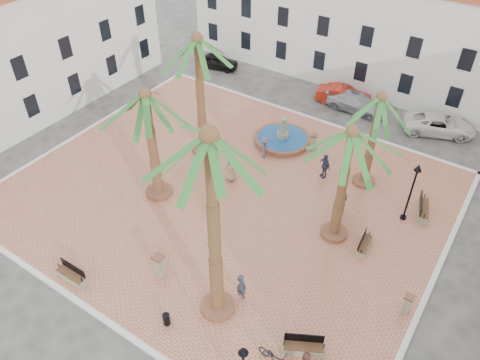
{
  "coord_description": "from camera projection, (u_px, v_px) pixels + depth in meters",
  "views": [
    {
      "loc": [
        13.21,
        -18.27,
        19.78
      ],
      "look_at": [
        1.0,
        0.0,
        1.6
      ],
      "focal_mm": 35.0,
      "sensor_mm": 36.0,
      "label": 1
    }
  ],
  "objects": [
    {
      "name": "ground",
      "position": [
        227.0,
        194.0,
        29.97
      ],
      "size": [
        120.0,
        120.0,
        0.0
      ],
      "primitive_type": "plane",
      "color": "#56544F",
      "rests_on": "ground"
    },
    {
      "name": "plaza",
      "position": [
        227.0,
        193.0,
        29.92
      ],
      "size": [
        26.0,
        22.0,
        0.15
      ],
      "primitive_type": "cube",
      "color": "#C97556",
      "rests_on": "ground"
    },
    {
      "name": "kerb_n",
      "position": [
        307.0,
        117.0,
        36.96
      ],
      "size": [
        26.3,
        0.3,
        0.16
      ],
      "primitive_type": "cube",
      "color": "silver",
      "rests_on": "ground"
    },
    {
      "name": "kerb_s",
      "position": [
        98.0,
        316.0,
        22.87
      ],
      "size": [
        26.3,
        0.3,
        0.16
      ],
      "primitive_type": "cube",
      "color": "silver",
      "rests_on": "ground"
    },
    {
      "name": "kerb_e",
      "position": [
        431.0,
        284.0,
        24.35
      ],
      "size": [
        0.3,
        22.3,
        0.16
      ],
      "primitive_type": "cube",
      "color": "silver",
      "rests_on": "ground"
    },
    {
      "name": "kerb_w",
      "position": [
        87.0,
        130.0,
        35.48
      ],
      "size": [
        0.3,
        22.3,
        0.16
      ],
      "primitive_type": "cube",
      "color": "silver",
      "rests_on": "ground"
    },
    {
      "name": "building_north",
      "position": [
        361.0,
        23.0,
        39.74
      ],
      "size": [
        30.4,
        7.4,
        9.5
      ],
      "color": "white",
      "rests_on": "ground"
    },
    {
      "name": "building_west",
      "position": [
        18.0,
        50.0,
        34.9
      ],
      "size": [
        6.4,
        24.4,
        10.0
      ],
      "rotation": [
        0.0,
        0.0,
        1.57
      ],
      "color": "white",
      "rests_on": "ground"
    },
    {
      "name": "fountain",
      "position": [
        282.0,
        138.0,
        34.0
      ],
      "size": [
        4.08,
        4.08,
        2.11
      ],
      "color": "brown",
      "rests_on": "plaza"
    },
    {
      "name": "palm_nw",
      "position": [
        198.0,
        52.0,
        28.74
      ],
      "size": [
        5.43,
        5.43,
        8.66
      ],
      "color": "brown",
      "rests_on": "plaza"
    },
    {
      "name": "palm_sw",
      "position": [
        147.0,
        108.0,
        25.83
      ],
      "size": [
        5.52,
        5.52,
        7.5
      ],
      "color": "brown",
      "rests_on": "plaza"
    },
    {
      "name": "palm_s",
      "position": [
        210.0,
        158.0,
        17.2
      ],
      "size": [
        5.57,
        5.57,
        10.7
      ],
      "color": "brown",
      "rests_on": "plaza"
    },
    {
      "name": "palm_e",
      "position": [
        350.0,
        146.0,
        23.04
      ],
      "size": [
        5.1,
        5.1,
        7.43
      ],
      "color": "brown",
      "rests_on": "plaza"
    },
    {
      "name": "palm_ne",
      "position": [
        379.0,
        108.0,
        27.1
      ],
      "size": [
        4.73,
        4.73,
        6.65
      ],
      "color": "brown",
      "rests_on": "plaza"
    },
    {
      "name": "bench_s",
      "position": [
        72.0,
        276.0,
        24.32
      ],
      "size": [
        1.85,
        0.59,
        0.97
      ],
      "rotation": [
        0.0,
        0.0,
        0.01
      ],
      "color": "gray",
      "rests_on": "plaza"
    },
    {
      "name": "bench_se",
      "position": [
        303.0,
        348.0,
        21.15
      ],
      "size": [
        1.95,
        1.42,
        1.0
      ],
      "rotation": [
        0.0,
        0.0,
        0.5
      ],
      "color": "gray",
      "rests_on": "plaza"
    },
    {
      "name": "bench_e",
      "position": [
        364.0,
        245.0,
        26.02
      ],
      "size": [
        0.64,
        1.66,
        0.86
      ],
      "rotation": [
        0.0,
        0.0,
        1.66
      ],
      "color": "gray",
      "rests_on": "plaza"
    },
    {
      "name": "bench_ne",
      "position": [
        423.0,
        210.0,
        28.17
      ],
      "size": [
        1.14,
        2.08,
        1.05
      ],
      "rotation": [
        0.0,
        0.0,
        1.85
      ],
      "color": "gray",
      "rests_on": "plaza"
    },
    {
      "name": "lamppost_e",
      "position": [
        414.0,
        183.0,
        26.28
      ],
      "size": [
        0.44,
        0.44,
        4.05
      ],
      "color": "black",
      "rests_on": "plaza"
    },
    {
      "name": "bollard_se",
      "position": [
        159.0,
        266.0,
        24.22
      ],
      "size": [
        0.54,
        0.54,
        1.47
      ],
      "rotation": [
        0.0,
        0.0,
        0.02
      ],
      "color": "gray",
      "rests_on": "plaza"
    },
    {
      "name": "bollard_n",
      "position": [
        313.0,
        142.0,
        32.98
      ],
      "size": [
        0.55,
        0.55,
        1.28
      ],
      "rotation": [
        0.0,
        0.0,
        0.25
      ],
      "color": "gray",
      "rests_on": "plaza"
    },
    {
      "name": "bollard_e",
      "position": [
        407.0,
        304.0,
        22.54
      ],
      "size": [
        0.45,
        0.45,
        1.24
      ],
      "rotation": [
        0.0,
        0.0,
        -0.03
      ],
      "color": "gray",
      "rests_on": "plaza"
    },
    {
      "name": "litter_bin",
      "position": [
        166.0,
        319.0,
        22.24
      ],
      "size": [
        0.35,
        0.35,
        0.69
      ],
      "primitive_type": "cylinder",
      "color": "black",
      "rests_on": "plaza"
    },
    {
      "name": "cyclist_a",
      "position": [
        241.0,
        286.0,
        23.15
      ],
      "size": [
        0.66,
        0.49,
        1.66
      ],
      "primitive_type": "imported",
      "rotation": [
        0.0,
        0.0,
        2.97
      ],
      "color": "#2C3444",
      "rests_on": "plaza"
    },
    {
      "name": "bicycle_a",
      "position": [
        275.0,
        357.0,
        20.64
      ],
      "size": [
        1.74,
        0.71,
        0.9
      ],
      "primitive_type": "imported",
      "rotation": [
        0.0,
        0.0,
        1.5
      ],
      "color": "black",
      "rests_on": "plaza"
    },
    {
      "name": "pedestrian_fountain_a",
      "position": [
        231.0,
        168.0,
        30.21
      ],
      "size": [
        1.09,
        1.09,
        1.91
      ],
      "primitive_type": "imported",
      "rotation": [
        0.0,
        0.0,
        0.77
      ],
      "color": "#9D8B6A",
      "rests_on": "plaza"
    },
    {
      "name": "pedestrian_fountain_b",
      "position": [
        325.0,
        166.0,
        30.52
      ],
      "size": [
        1.12,
        0.87,
        1.78
      ],
      "primitive_type": "imported",
      "rotation": [
        0.0,
        0.0,
        -0.49
      ],
      "color": "#2F3556",
      "rests_on": "plaza"
    },
    {
      "name": "pedestrian_north",
      "position": [
        265.0,
        148.0,
        32.21
      ],
      "size": [
        0.97,
        1.21,
        1.64
      ],
      "primitive_type": "imported",
      "rotation": [
        0.0,
        0.0,
        1.96
      ],
      "color": "#535359",
      "rests_on": "plaza"
    },
    {
      "name": "pedestrian_east",
      "position": [
        341.0,
        205.0,
        27.54
      ],
      "size": [
        0.98,
        1.83,
        1.89
      ],
      "primitive_type": "imported",
      "rotation": [
        0.0,
        0.0,
        -1.32
      ],
      "color": "#6F6254",
      "rests_on": "plaza"
    },
    {
      "name": "car_black",
      "position": [
        217.0,
        61.0,
        43.31
      ],
      "size": [
        4.16,
        2.47,
        1.33
      ],
      "primitive_type": "imported",
      "rotation": [
        0.0,
        0.0,
        1.82
      ],
      "color": "black",
      "rests_on": "ground"
    },
    {
      "name": "car_red",
      "position": [
        344.0,
        96.0,
        38.25
      ],
      "size": [
        4.64,
        2.37,
        1.46
      ],
      "primitive_type": "imported",
      "rotation": [
        0.0,
        0.0,
        1.76
      ],
      "color": "#B32112",
      "rests_on": "ground"
    },
    {
      "name": "car_silver",
      "position": [
        357.0,
        103.0,
        37.41
      ],
      "size": [
        4.92,
        2.05,
        1.42
      ],
      "primitive_type": "imported",
      "rotation": [
        0.0,
        0.0,
        1.56
      ],
      "color": "#ADAFB6",
      "rests_on": "ground"
    },
    {
      "name": "car_white",
      "position": [
        439.0,
        124.0,
        34.93
      ],
      "size": [
        5.68,
        4.1,
        1.44
      ],
      "primitive_type": "imported",
      "rotation": [
        0.0,
        0.0,
        1.94
      ],
      "color": "white",
      "rests_on": "ground"
    }
  ]
}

